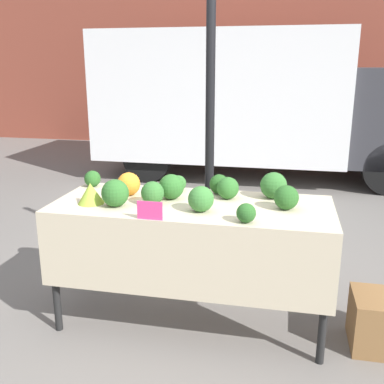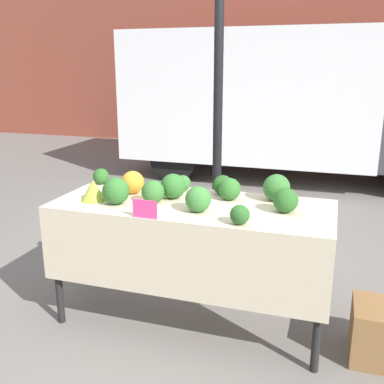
# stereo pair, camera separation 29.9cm
# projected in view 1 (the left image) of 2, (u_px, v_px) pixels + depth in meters

# --- Properties ---
(ground_plane) EXTENTS (40.00, 40.00, 0.00)m
(ground_plane) POSITION_uv_depth(u_px,v_px,m) (192.00, 318.00, 3.25)
(ground_plane) COLOR slate
(building_facade) EXTENTS (16.00, 0.60, 6.22)m
(building_facade) POSITION_uv_depth(u_px,v_px,m) (266.00, 0.00, 9.56)
(building_facade) COLOR brown
(building_facade) RESTS_ON ground_plane
(tent_pole) EXTENTS (0.07, 0.07, 2.39)m
(tent_pole) POSITION_uv_depth(u_px,v_px,m) (210.00, 142.00, 3.47)
(tent_pole) COLOR black
(tent_pole) RESTS_ON ground_plane
(parked_truck) EXTENTS (5.30, 2.19, 2.27)m
(parked_truck) POSITION_uv_depth(u_px,v_px,m) (257.00, 100.00, 7.29)
(parked_truck) COLOR white
(parked_truck) RESTS_ON ground_plane
(market_table) EXTENTS (1.87, 0.77, 0.87)m
(market_table) POSITION_uv_depth(u_px,v_px,m) (190.00, 223.00, 2.99)
(market_table) COLOR beige
(market_table) RESTS_ON ground_plane
(orange_cauliflower) EXTENTS (0.17, 0.17, 0.17)m
(orange_cauliflower) POSITION_uv_depth(u_px,v_px,m) (129.00, 184.00, 3.19)
(orange_cauliflower) COLOR orange
(orange_cauliflower) RESTS_ON market_table
(romanesco_head) EXTENTS (0.18, 0.18, 0.14)m
(romanesco_head) POSITION_uv_depth(u_px,v_px,m) (91.00, 193.00, 3.00)
(romanesco_head) COLOR #93B238
(romanesco_head) RESTS_ON market_table
(broccoli_head_0) EXTENTS (0.14, 0.14, 0.14)m
(broccoli_head_0) POSITION_uv_depth(u_px,v_px,m) (219.00, 184.00, 3.23)
(broccoli_head_0) COLOR #23511E
(broccoli_head_0) RESTS_ON market_table
(broccoli_head_1) EXTENTS (0.16, 0.16, 0.16)m
(broccoli_head_1) POSITION_uv_depth(u_px,v_px,m) (286.00, 198.00, 2.87)
(broccoli_head_1) COLOR #285B23
(broccoli_head_1) RESTS_ON market_table
(broccoli_head_2) EXTENTS (0.18, 0.18, 0.18)m
(broccoli_head_2) POSITION_uv_depth(u_px,v_px,m) (115.00, 193.00, 2.93)
(broccoli_head_2) COLOR #2D6628
(broccoli_head_2) RESTS_ON market_table
(broccoli_head_3) EXTENTS (0.15, 0.15, 0.15)m
(broccoli_head_3) POSITION_uv_depth(u_px,v_px,m) (228.00, 188.00, 3.10)
(broccoli_head_3) COLOR #2D6628
(broccoli_head_3) RESTS_ON market_table
(broccoli_head_4) EXTENTS (0.18, 0.18, 0.18)m
(broccoli_head_4) POSITION_uv_depth(u_px,v_px,m) (171.00, 187.00, 3.09)
(broccoli_head_4) COLOR #2D6628
(broccoli_head_4) RESTS_ON market_table
(broccoli_head_5) EXTENTS (0.12, 0.12, 0.12)m
(broccoli_head_5) POSITION_uv_depth(u_px,v_px,m) (246.00, 213.00, 2.64)
(broccoli_head_5) COLOR #285B23
(broccoli_head_5) RESTS_ON market_table
(broccoli_head_6) EXTENTS (0.17, 0.17, 0.17)m
(broccoli_head_6) POSITION_uv_depth(u_px,v_px,m) (201.00, 199.00, 2.83)
(broccoli_head_6) COLOR #387533
(broccoli_head_6) RESTS_ON market_table
(broccoli_head_7) EXTENTS (0.16, 0.16, 0.16)m
(broccoli_head_7) POSITION_uv_depth(u_px,v_px,m) (153.00, 193.00, 2.98)
(broccoli_head_7) COLOR #336B2D
(broccoli_head_7) RESTS_ON market_table
(broccoli_head_8) EXTENTS (0.12, 0.12, 0.12)m
(broccoli_head_8) POSITION_uv_depth(u_px,v_px,m) (92.00, 179.00, 3.42)
(broccoli_head_8) COLOR #285B23
(broccoli_head_8) RESTS_ON market_table
(broccoli_head_9) EXTENTS (0.18, 0.18, 0.18)m
(broccoli_head_9) POSITION_uv_depth(u_px,v_px,m) (274.00, 185.00, 3.11)
(broccoli_head_9) COLOR #336B2D
(broccoli_head_9) RESTS_ON market_table
(broccoli_head_10) EXTENTS (0.12, 0.12, 0.12)m
(broccoli_head_10) POSITION_uv_depth(u_px,v_px,m) (178.00, 183.00, 3.30)
(broccoli_head_10) COLOR #336B2D
(broccoli_head_10) RESTS_ON market_table
(price_sign) EXTENTS (0.16, 0.01, 0.11)m
(price_sign) POSITION_uv_depth(u_px,v_px,m) (150.00, 211.00, 2.69)
(price_sign) COLOR #E53D84
(price_sign) RESTS_ON market_table
(produce_crate) EXTENTS (0.38, 0.37, 0.35)m
(produce_crate) POSITION_uv_depth(u_px,v_px,m) (381.00, 322.00, 2.89)
(produce_crate) COLOR olive
(produce_crate) RESTS_ON ground_plane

